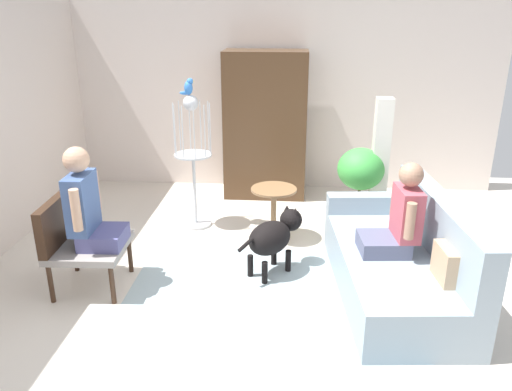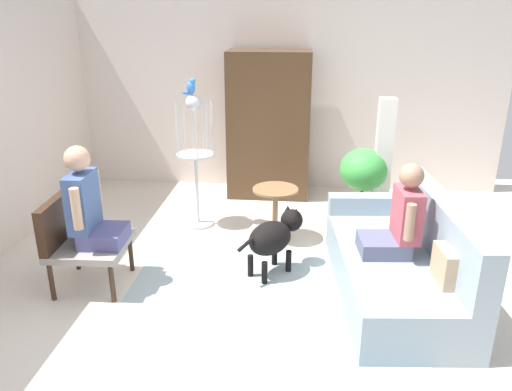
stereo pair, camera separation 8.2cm
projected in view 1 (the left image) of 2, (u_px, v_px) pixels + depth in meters
ground_plane at (258, 297)px, 4.46m from camera, size 7.18×7.18×0.00m
back_wall at (275, 96)px, 6.86m from camera, size 6.02×0.12×2.53m
area_rug at (266, 308)px, 4.29m from camera, size 2.50×2.24×0.01m
couch at (400, 261)px, 4.45m from camera, size 1.09×2.05×0.90m
armchair at (75, 238)px, 4.47m from camera, size 0.66×0.68×0.84m
person_on_couch at (399, 219)px, 4.27m from camera, size 0.50×0.52×0.81m
person_on_armchair at (88, 206)px, 4.36m from camera, size 0.46×0.55×0.90m
round_end_table at (274, 209)px, 5.46m from camera, size 0.49×0.49×0.59m
dog at (274, 236)px, 4.75m from camera, size 0.58×0.66×0.61m
bird_cage_stand at (193, 159)px, 5.65m from camera, size 0.43×0.43×1.52m
parrot at (188, 87)px, 5.37m from camera, size 0.17×0.10×0.18m
potted_plant at (360, 176)px, 5.72m from camera, size 0.53×0.53×0.93m
column_lamp at (380, 165)px, 5.67m from camera, size 0.20×0.20×1.50m
armoire_cabinet at (265, 125)px, 6.59m from camera, size 1.07×0.56×1.91m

